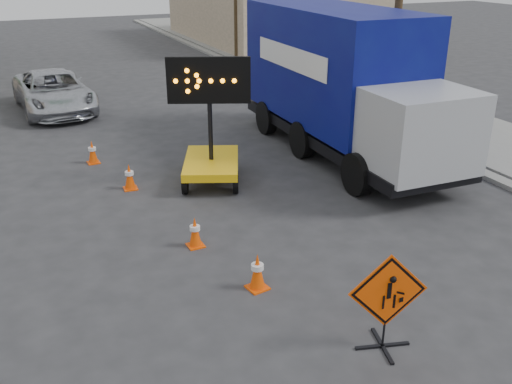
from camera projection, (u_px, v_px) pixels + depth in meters
ground at (352, 346)px, 8.76m from camera, size 100.00×100.00×0.00m
curb_right at (301, 93)px, 24.05m from camera, size 0.40×60.00×0.12m
sidewalk_right at (347, 88)px, 24.91m from camera, size 4.00×60.00×0.15m
building_right_far at (271, 5)px, 37.96m from camera, size 10.00×14.00×4.60m
construction_sign at (387, 300)px, 8.40m from camera, size 1.18×0.84×1.61m
arrow_board at (211, 155)px, 14.74m from camera, size 2.14×2.63×3.25m
pickup_truck at (54, 92)px, 21.33m from camera, size 2.79×5.46×1.47m
box_truck at (342, 91)px, 16.45m from camera, size 2.98×8.78×4.14m
cone_a at (257, 271)px, 10.12m from camera, size 0.41×0.41×0.70m
cone_b at (195, 232)px, 11.59m from camera, size 0.34×0.34×0.65m
cone_c at (129, 177)px, 14.40m from camera, size 0.36×0.36×0.68m
cone_d at (92, 152)px, 16.18m from camera, size 0.36×0.36×0.67m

